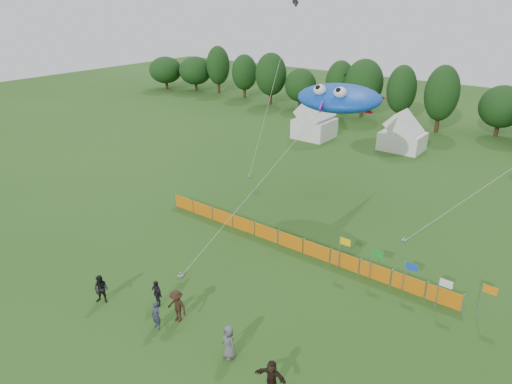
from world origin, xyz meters
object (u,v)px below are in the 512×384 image
Objects in this scene: spectator_a at (156,315)px; spectator_e at (229,342)px; tent_left at (314,122)px; spectator_d at (157,293)px; barrier_fence at (290,242)px; spectator_f at (271,376)px; tent_right at (403,136)px; spectator_b at (101,289)px; spectator_c at (177,306)px; stingray_kite at (342,97)px.

spectator_e is at bearing 13.09° from spectator_a.
tent_left reaches higher than spectator_d.
barrier_fence is 14.19× the size of spectator_f.
tent_right is at bearing 98.65° from spectator_d.
spectator_b is 0.96× the size of spectator_e.
spectator_c is at bearing 162.33° from spectator_f.
tent_left is 36.78m from spectator_e.
tent_right is 36.49m from spectator_f.
spectator_a is at bearing -32.88° from spectator_d.
tent_right is at bearing 91.55° from spectator_f.
spectator_a is 1.91m from spectator_d.
spectator_a is 0.92× the size of spectator_e.
spectator_f is (2.71, -0.40, -0.10)m from spectator_e.
tent_left is at bearing 126.58° from stingray_kite.
tent_left is 2.66× the size of spectator_d.
spectator_d is 8.39m from spectator_f.
tent_right is 0.21× the size of barrier_fence.
tent_left is at bearing -170.00° from tent_right.
spectator_b is 4.65m from spectator_c.
spectator_a is at bearing -115.23° from spectator_c.
spectator_b reaches higher than spectator_f.
spectator_b is at bearing -166.99° from spectator_c.
tent_left reaches higher than barrier_fence.
spectator_b is at bearing -154.01° from spectator_e.
tent_right is 2.69× the size of spectator_b.
spectator_e reaches higher than spectator_f.
tent_left reaches higher than spectator_a.
spectator_c is at bearing -11.45° from spectator_b.
tent_right is 0.18× the size of stingray_kite.
spectator_f is at bearing -77.31° from tent_right.
tent_right is 35.93m from spectator_a.
barrier_fence is 13.97× the size of spectator_d.
spectator_b reaches higher than barrier_fence.
stingray_kite reaches higher than barrier_fence.
tent_right is at bearing 91.11° from stingray_kite.
spectator_e is (3.81, -0.34, -0.03)m from spectator_c.
spectator_e is (8.23, 1.09, 0.03)m from spectator_b.
tent_left is 35.92m from spectator_a.
tent_left is at bearing 115.63° from spectator_d.
barrier_fence is 10.60m from spectator_e.
spectator_b is 1.07× the size of spectator_d.
spectator_c is at bearing -87.54° from tent_right.
spectator_c is at bearing -70.81° from tent_left.
spectator_e is at bearing -65.36° from tent_left.
tent_right reaches higher than barrier_fence.
tent_left is at bearing 117.37° from barrier_fence.
spectator_a reaches higher than barrier_fence.
tent_right is (10.02, 1.77, -0.25)m from tent_left.
spectator_b is (-4.99, -11.18, 0.34)m from barrier_fence.
tent_right reaches higher than spectator_f.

